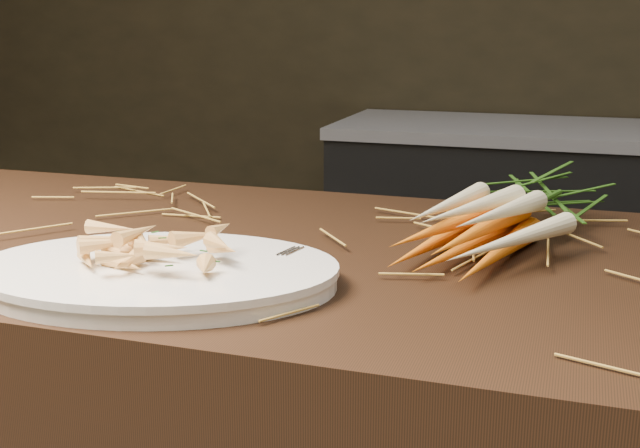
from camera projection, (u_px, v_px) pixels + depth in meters
The scene contains 6 objects.
back_counter at pixel (596, 248), 2.79m from camera, with size 1.82×0.62×0.84m.
straw_bedding at pixel (391, 249), 1.03m from camera, with size 1.40×0.60×0.02m, color olive, non-canonical shape.
root_veg_bunch at pixel (513, 208), 1.10m from camera, with size 0.28×0.51×0.09m.
serving_platter at pixel (157, 277), 0.91m from camera, with size 0.41×0.27×0.02m, color white, non-canonical shape.
roasted_veg_heap at pixel (156, 248), 0.90m from camera, with size 0.20×0.15×0.05m, color tan, non-canonical shape.
serving_fork at pixel (282, 274), 0.88m from camera, with size 0.01×0.15×0.00m, color silver.
Camera 1 is at (0.22, -0.67, 1.20)m, focal length 45.00 mm.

